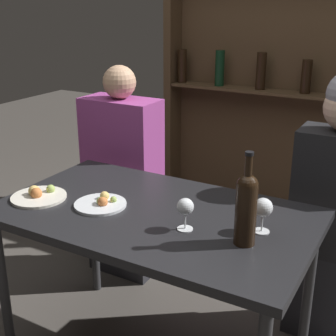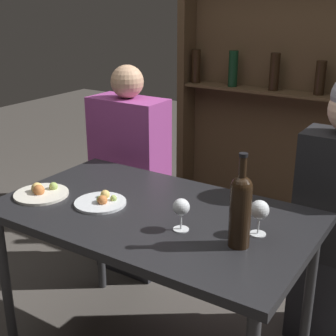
# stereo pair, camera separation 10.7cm
# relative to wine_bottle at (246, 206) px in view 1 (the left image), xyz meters

# --- Properties ---
(dining_table) EXTENTS (1.28, 0.75, 0.75)m
(dining_table) POSITION_rel_wine_bottle_xyz_m (-0.41, 0.07, -0.21)
(dining_table) COLOR black
(dining_table) RESTS_ON ground_plane
(wine_rack_wall) EXTENTS (1.80, 0.21, 2.05)m
(wine_rack_wall) POSITION_rel_wine_bottle_xyz_m (-0.41, 1.86, 0.15)
(wine_rack_wall) COLOR #4C3823
(wine_rack_wall) RESTS_ON ground_plane
(wine_bottle) EXTENTS (0.08, 0.08, 0.34)m
(wine_bottle) POSITION_rel_wine_bottle_xyz_m (0.00, 0.00, 0.00)
(wine_bottle) COLOR black
(wine_bottle) RESTS_ON dining_table
(wine_glass_0) EXTENTS (0.07, 0.07, 0.13)m
(wine_glass_0) POSITION_rel_wine_bottle_xyz_m (0.03, 0.11, -0.05)
(wine_glass_0) COLOR silver
(wine_glass_0) RESTS_ON dining_table
(wine_glass_1) EXTENTS (0.06, 0.06, 0.13)m
(wine_glass_1) POSITION_rel_wine_bottle_xyz_m (-0.23, -0.01, -0.06)
(wine_glass_1) COLOR silver
(wine_glass_1) RESTS_ON dining_table
(food_plate_0) EXTENTS (0.22, 0.22, 0.05)m
(food_plate_0) POSITION_rel_wine_bottle_xyz_m (-0.63, 0.01, -0.13)
(food_plate_0) COLOR silver
(food_plate_0) RESTS_ON dining_table
(food_plate_1) EXTENTS (0.24, 0.24, 0.05)m
(food_plate_1) POSITION_rel_wine_bottle_xyz_m (-0.92, -0.06, -0.13)
(food_plate_1) COLOR silver
(food_plate_1) RESTS_ON dining_table
(seated_person_left) EXTENTS (0.43, 0.22, 1.24)m
(seated_person_left) POSITION_rel_wine_bottle_xyz_m (-0.98, 0.66, -0.32)
(seated_person_left) COLOR #26262B
(seated_person_left) RESTS_ON ground_plane
(seated_person_right) EXTENTS (0.38, 0.22, 1.29)m
(seated_person_right) POSITION_rel_wine_bottle_xyz_m (0.20, 0.66, -0.26)
(seated_person_right) COLOR #26262B
(seated_person_right) RESTS_ON ground_plane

